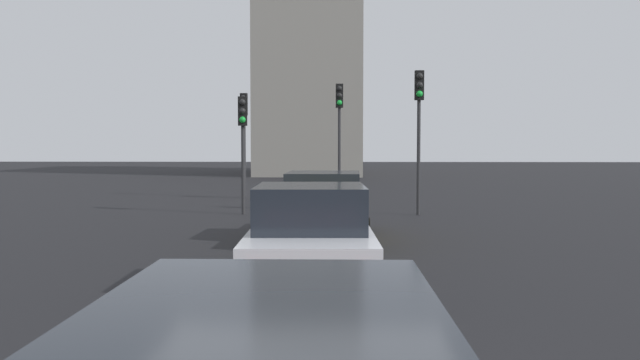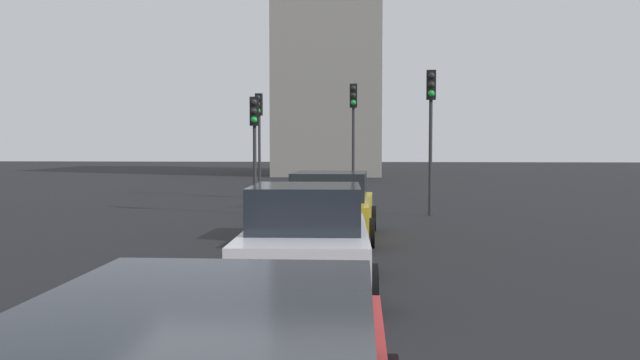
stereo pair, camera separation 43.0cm
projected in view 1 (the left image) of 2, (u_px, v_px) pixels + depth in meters
The scene contains 7 objects.
car_yellow_lead at pixel (324, 206), 15.25m from camera, with size 4.49×2.16×1.55m.
car_white_second at pixel (311, 240), 9.73m from camera, with size 4.16×2.09×1.59m.
traffic_light_near_left at pixel (339, 118), 25.03m from camera, with size 0.32×0.28×4.50m.
traffic_light_near_right at pixel (244, 123), 26.85m from camera, with size 0.32×0.30×4.29m.
traffic_light_far_left at pixel (419, 112), 20.21m from camera, with size 0.32×0.29×4.46m.
traffic_light_far_right at pixel (243, 130), 20.43m from camera, with size 0.32×0.30×3.68m.
building_facade_left at pixel (311, 72), 50.44m from camera, with size 13.60×7.53×15.63m, color gray.
Camera 1 is at (-5.02, -0.31, 2.17)m, focal length 36.90 mm.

